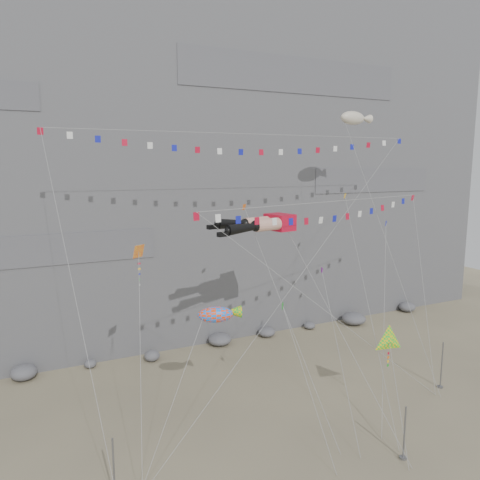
% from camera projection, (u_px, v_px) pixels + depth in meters
% --- Properties ---
extents(ground, '(120.00, 120.00, 0.00)m').
position_uv_depth(ground, '(303.00, 418.00, 37.32)').
color(ground, gray).
rests_on(ground, ground).
extents(cliff, '(80.00, 28.00, 50.00)m').
position_uv_depth(cliff, '(174.00, 126.00, 61.86)').
color(cliff, slate).
rests_on(cliff, ground).
extents(talus_boulders, '(60.00, 3.00, 1.20)m').
position_uv_depth(talus_boulders, '(220.00, 340.00, 52.38)').
color(talus_boulders, slate).
rests_on(talus_boulders, ground).
extents(anchor_pole_left, '(0.12, 0.12, 4.20)m').
position_uv_depth(anchor_pole_left, '(114.00, 471.00, 27.60)').
color(anchor_pole_left, slate).
rests_on(anchor_pole_left, ground).
extents(anchor_pole_center, '(0.12, 0.12, 3.86)m').
position_uv_depth(anchor_pole_center, '(404.00, 433.00, 31.83)').
color(anchor_pole_center, slate).
rests_on(anchor_pole_center, ground).
extents(anchor_pole_right, '(0.12, 0.12, 4.34)m').
position_uv_depth(anchor_pole_right, '(442.00, 365.00, 42.04)').
color(anchor_pole_right, slate).
rests_on(anchor_pole_right, ground).
extents(legs_kite, '(8.97, 16.28, 21.13)m').
position_uv_depth(legs_kite, '(261.00, 224.00, 39.78)').
color(legs_kite, '#B80B24').
rests_on(legs_kite, ground).
extents(flag_banner_upper, '(36.29, 15.88, 31.95)m').
position_uv_depth(flag_banner_upper, '(251.00, 134.00, 43.45)').
color(flag_banner_upper, '#B80B24').
rests_on(flag_banner_upper, ground).
extents(flag_banner_lower, '(25.77, 8.16, 19.73)m').
position_uv_depth(flag_banner_lower, '(329.00, 202.00, 38.74)').
color(flag_banner_lower, '#B80B24').
rests_on(flag_banner_lower, ground).
extents(harlequin_kite, '(3.27, 9.29, 16.30)m').
position_uv_depth(harlequin_kite, '(139.00, 252.00, 32.89)').
color(harlequin_kite, red).
rests_on(harlequin_kite, ground).
extents(fish_windsock, '(9.77, 7.24, 13.38)m').
position_uv_depth(fish_windsock, '(215.00, 315.00, 34.22)').
color(fish_windsock, '#FA3F0C').
rests_on(fish_windsock, ground).
extents(delta_kite, '(5.12, 6.75, 9.48)m').
position_uv_depth(delta_kite, '(389.00, 342.00, 36.90)').
color(delta_kite, yellow).
rests_on(delta_kite, ground).
extents(blimp_windsock, '(4.44, 13.59, 27.58)m').
position_uv_depth(blimp_windsock, '(353.00, 119.00, 47.43)').
color(blimp_windsock, beige).
rests_on(blimp_windsock, ground).
extents(small_kite_a, '(2.11, 13.03, 20.55)m').
position_uv_depth(small_kite_a, '(246.00, 212.00, 40.25)').
color(small_kite_a, orange).
rests_on(small_kite_a, ground).
extents(small_kite_b, '(5.40, 12.46, 16.48)m').
position_uv_depth(small_kite_b, '(322.00, 273.00, 42.87)').
color(small_kite_b, purple).
rests_on(small_kite_b, ground).
extents(small_kite_c, '(1.12, 8.25, 11.98)m').
position_uv_depth(small_kite_c, '(283.00, 308.00, 35.69)').
color(small_kite_c, '#17961F').
rests_on(small_kite_c, ground).
extents(small_kite_d, '(7.59, 16.58, 24.19)m').
position_uv_depth(small_kite_d, '(346.00, 201.00, 47.01)').
color(small_kite_d, yellow).
rests_on(small_kite_d, ground).
extents(small_kite_e, '(7.85, 9.05, 18.40)m').
position_uv_depth(small_kite_e, '(386.00, 228.00, 42.45)').
color(small_kite_e, '#1218A3').
rests_on(small_kite_e, ground).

